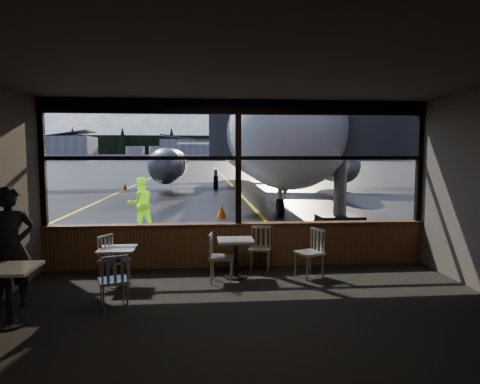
{
  "coord_description": "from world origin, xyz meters",
  "views": [
    {
      "loc": [
        -0.75,
        -8.91,
        2.37
      ],
      "look_at": [
        0.13,
        1.0,
        1.5
      ],
      "focal_mm": 32.0,
      "sensor_mm": 36.0,
      "label": 1
    }
  ],
  "objects": [
    {
      "name": "hangar_left",
      "position": [
        -70.0,
        180.0,
        5.5
      ],
      "size": [
        45.0,
        18.0,
        11.0
      ],
      "primitive_type": null,
      "color": "silver",
      "rests_on": "ground_plane"
    },
    {
      "name": "hangar_mid",
      "position": [
        0.0,
        185.0,
        5.0
      ],
      "size": [
        38.0,
        15.0,
        10.0
      ],
      "primitive_type": null,
      "color": "silver",
      "rests_on": "ground_plane"
    },
    {
      "name": "hangar_right",
      "position": [
        60.0,
        178.0,
        6.0
      ],
      "size": [
        50.0,
        20.0,
        12.0
      ],
      "primitive_type": null,
      "color": "silver",
      "rests_on": "ground_plane"
    },
    {
      "name": "fuel_tank_b",
      "position": [
        -20.0,
        182.0,
        3.0
      ],
      "size": [
        8.0,
        8.0,
        6.0
      ],
      "primitive_type": "cylinder",
      "color": "silver",
      "rests_on": "ground_plane"
    },
    {
      "name": "chair_near_w",
      "position": [
        -0.4,
        -1.13,
        0.46
      ],
      "size": [
        0.57,
        0.57,
        0.93
      ],
      "primitive_type": null,
      "rotation": [
        0.0,
        0.0,
        -1.7
      ],
      "color": "beige",
      "rests_on": "carpet_floor"
    },
    {
      "name": "ground_crew",
      "position": [
        -2.68,
        4.52,
        0.83
      ],
      "size": [
        1.0,
        0.91,
        1.67
      ],
      "primitive_type": "imported",
      "rotation": [
        0.0,
        0.0,
        3.58
      ],
      "color": "#BFF219",
      "rests_on": "ground_plane"
    },
    {
      "name": "treeline",
      "position": [
        0.0,
        210.0,
        6.0
      ],
      "size": [
        360.0,
        3.0,
        12.0
      ],
      "primitive_type": "cube",
      "color": "black",
      "rests_on": "ground_plane"
    },
    {
      "name": "cafe_table_near",
      "position": [
        -0.12,
        -0.85,
        0.37
      ],
      "size": [
        0.68,
        0.68,
        0.75
      ],
      "primitive_type": null,
      "color": "#9B958E",
      "rests_on": "carpet_floor"
    },
    {
      "name": "window_transom",
      "position": [
        0.0,
        0.0,
        2.3
      ],
      "size": [
        8.0,
        0.1,
        0.08
      ],
      "primitive_type": "cube",
      "color": "black",
      "rests_on": "ground"
    },
    {
      "name": "cafe_table_mid",
      "position": [
        -2.28,
        -1.19,
        0.35
      ],
      "size": [
        0.64,
        0.64,
        0.7
      ],
      "primitive_type": null,
      "color": "#A39D95",
      "rests_on": "carpet_floor"
    },
    {
      "name": "mullion_left",
      "position": [
        -3.95,
        0.0,
        2.2
      ],
      "size": [
        0.12,
        0.12,
        2.6
      ],
      "primitive_type": "cube",
      "color": "black",
      "rests_on": "ground"
    },
    {
      "name": "passenger",
      "position": [
        -3.7,
        -2.15,
        0.95
      ],
      "size": [
        0.82,
        0.7,
        1.9
      ],
      "primitive_type": "imported",
      "rotation": [
        0.0,
        0.0,
        0.42
      ],
      "color": "black",
      "rests_on": "carpet_floor"
    },
    {
      "name": "fuel_tank_c",
      "position": [
        -10.0,
        182.0,
        3.0
      ],
      "size": [
        8.0,
        8.0,
        6.0
      ],
      "primitive_type": "cylinder",
      "color": "silver",
      "rests_on": "ground_plane"
    },
    {
      "name": "cone_wing",
      "position": [
        -6.01,
        20.66,
        0.22
      ],
      "size": [
        0.32,
        0.32,
        0.44
      ],
      "primitive_type": "cone",
      "color": "#E95707",
      "rests_on": "ground_plane"
    },
    {
      "name": "ground_plane",
      "position": [
        0.0,
        120.0,
        0.0
      ],
      "size": [
        520.0,
        520.0,
        0.0
      ],
      "primitive_type": "plane",
      "color": "black",
      "rests_on": "ground"
    },
    {
      "name": "chair_mid_w",
      "position": [
        -2.34,
        -1.19,
        0.46
      ],
      "size": [
        0.69,
        0.69,
        0.93
      ],
      "primitive_type": null,
      "rotation": [
        0.0,
        0.0,
        -2.07
      ],
      "color": "#AFAB9E",
      "rests_on": "carpet_floor"
    },
    {
      "name": "mullion_centre",
      "position": [
        0.0,
        0.0,
        2.2
      ],
      "size": [
        0.12,
        0.12,
        2.6
      ],
      "primitive_type": "cube",
      "color": "black",
      "rests_on": "ground"
    },
    {
      "name": "cafe_table_left",
      "position": [
        -3.44,
        -2.86,
        0.41
      ],
      "size": [
        0.75,
        0.75,
        0.82
      ],
      "primitive_type": null,
      "color": "#A6A299",
      "rests_on": "carpet_floor"
    },
    {
      "name": "airliner",
      "position": [
        2.62,
        20.2,
        5.9
      ],
      "size": [
        33.31,
        39.55,
        11.8
      ],
      "primitive_type": null,
      "rotation": [
        0.0,
        0.0,
        -0.03
      ],
      "color": "white",
      "rests_on": "ground_plane"
    },
    {
      "name": "chair_near_n",
      "position": [
        0.41,
        -0.4,
        0.45
      ],
      "size": [
        0.59,
        0.59,
        0.9
      ],
      "primitive_type": null,
      "rotation": [
        0.0,
        0.0,
        2.91
      ],
      "color": "#BBB5A9",
      "rests_on": "carpet_floor"
    },
    {
      "name": "jet_bridge",
      "position": [
        3.6,
        5.5,
        2.39
      ],
      "size": [
        8.95,
        10.94,
        4.77
      ],
      "primitive_type": null,
      "color": "#29292B",
      "rests_on": "ground_plane"
    },
    {
      "name": "chair_near_e",
      "position": [
        1.29,
        -0.97,
        0.48
      ],
      "size": [
        0.69,
        0.69,
        0.95
      ],
      "primitive_type": null,
      "rotation": [
        0.0,
        0.0,
        2.0
      ],
      "color": "beige",
      "rests_on": "carpet_floor"
    },
    {
      "name": "cone_nose",
      "position": [
        -0.04,
        7.15,
        0.25
      ],
      "size": [
        0.37,
        0.37,
        0.51
      ],
      "primitive_type": "cone",
      "color": "#E25C07",
      "rests_on": "ground_plane"
    },
    {
      "name": "fuel_tank_a",
      "position": [
        -30.0,
        182.0,
        3.0
      ],
      "size": [
        8.0,
        8.0,
        6.0
      ],
      "primitive_type": "cylinder",
      "color": "silver",
      "rests_on": "ground_plane"
    },
    {
      "name": "carpet_floor",
      "position": [
        0.0,
        -3.0,
        0.01
      ],
      "size": [
        8.0,
        6.0,
        0.01
      ],
      "primitive_type": "cube",
      "color": "black",
      "rests_on": "ground"
    },
    {
      "name": "chair_mid_s",
      "position": [
        -2.11,
        -2.38,
        0.44
      ],
      "size": [
        0.62,
        0.62,
        0.89
      ],
      "primitive_type": null,
      "rotation": [
        0.0,
        0.0,
        0.34
      ],
      "color": "#B0AB9E",
      "rests_on": "carpet_floor"
    },
    {
      "name": "mullion_right",
      "position": [
        3.95,
        0.0,
        2.2
      ],
      "size": [
        0.12,
        0.12,
        2.6
      ],
      "primitive_type": "cube",
      "color": "black",
      "rests_on": "ground"
    },
    {
      "name": "window_header",
      "position": [
        0.0,
        0.0,
        3.35
      ],
      "size": [
        8.0,
        0.18,
        0.3
      ],
      "primitive_type": "cube",
      "color": "black",
      "rests_on": "ground"
    },
    {
      "name": "ceiling",
      "position": [
        0.0,
        -3.0,
        3.5
      ],
      "size": [
        8.0,
        6.0,
        0.04
      ],
      "primitive_type": "cube",
      "color": "#38332D",
      "rests_on": "ground"
    },
    {
      "name": "window_sill",
      "position": [
        0.0,
        0.0,
        0.45
      ],
      "size": [
        8.0,
        0.28,
        0.9
      ],
      "primitive_type": "cube",
      "color": "#4B2B16",
      "rests_on": "ground"
    },
    {
      "name": "wall_back",
      "position": [
        0.0,
        -6.0,
        1.75
      ],
      "size": [
        8.0,
        0.04,
        3.5
      ],
      "primitive_type": "cube",
      "color": "#49403A",
      "rests_on": "ground"
    }
  ]
}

